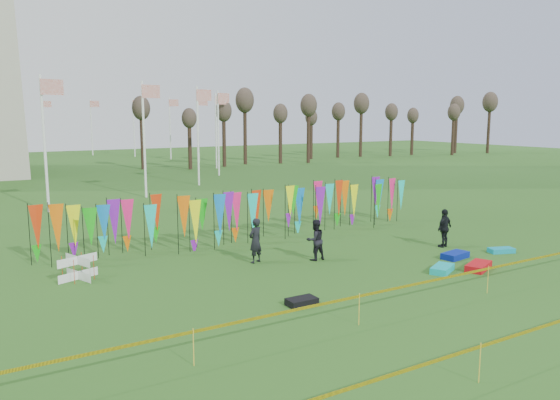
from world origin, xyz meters
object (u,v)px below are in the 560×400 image
box_kite (78,268)px  person_mid (315,240)px  person_left (255,241)px  person_right (444,228)px  kite_bag_turquoise (442,269)px  kite_bag_blue (455,255)px  kite_bag_red (478,266)px  kite_bag_teal (501,250)px  kite_bag_black (302,301)px

box_kite → person_mid: 8.83m
person_left → person_right: (8.26, -1.96, -0.04)m
kite_bag_turquoise → person_left: bearing=138.5°
kite_bag_blue → kite_bag_red: bearing=-108.3°
kite_bag_blue → person_mid: bearing=151.7°
person_right → kite_bag_teal: person_right is taller
kite_bag_red → kite_bag_turquoise: bearing=161.9°
kite_bag_black → kite_bag_teal: size_ratio=0.89×
kite_bag_blue → kite_bag_red: kite_bag_red is taller
kite_bag_teal → kite_bag_blue: bearing=171.8°
person_right → kite_bag_blue: size_ratio=1.43×
person_right → kite_bag_black: size_ratio=1.83×
kite_bag_black → kite_bag_turquoise: bearing=2.7°
kite_bag_black → kite_bag_red: bearing=-1.2°
kite_bag_teal → person_mid: bearing=157.7°
kite_bag_blue → kite_bag_teal: bearing=-8.2°
kite_bag_blue → kite_bag_black: kite_bag_blue is taller
person_right → kite_bag_red: (-1.60, -3.16, -0.72)m
person_mid → kite_bag_red: bearing=137.5°
box_kite → kite_bag_turquoise: box_kite is taller
kite_bag_black → kite_bag_teal: (10.64, 1.06, -0.01)m
person_left → box_kite: bearing=-30.6°
kite_bag_red → kite_bag_teal: bearing=22.8°
kite_bag_black → kite_bag_teal: bearing=5.7°
box_kite → person_left: (6.37, -1.18, 0.45)m
person_mid → kite_bag_turquoise: 4.90m
box_kite → person_right: (14.63, -3.14, 0.41)m
kite_bag_blue → kite_bag_teal: kite_bag_blue is taller
person_left → kite_bag_turquoise: (5.25, -4.65, -0.76)m
box_kite → kite_bag_blue: (13.55, -4.73, -0.31)m
kite_bag_red → person_right: bearing=63.1°
person_right → kite_bag_black: 9.83m
box_kite → kite_bag_teal: 16.73m
person_right → kite_bag_black: bearing=4.8°
kite_bag_teal → person_left: bearing=157.9°
person_mid → kite_bag_teal: person_mid is taller
kite_bag_turquoise → box_kite: bearing=153.4°
kite_bag_blue → kite_bag_turquoise: bearing=-150.1°
kite_bag_turquoise → person_mid: bearing=128.8°
kite_bag_red → kite_bag_teal: size_ratio=1.31×
person_left → kite_bag_teal: (9.56, -3.89, -0.78)m
kite_bag_blue → kite_bag_black: 8.37m
person_mid → kite_bag_black: size_ratio=1.77×
person_left → kite_bag_black: person_left is taller
kite_bag_red → kite_bag_teal: (2.91, 1.22, -0.03)m
person_mid → kite_bag_turquoise: bearing=130.0°
person_left → person_mid: size_ratio=1.08×
kite_bag_blue → person_left: bearing=153.7°
person_right → kite_bag_turquoise: size_ratio=1.43×
person_right → kite_bag_blue: bearing=42.8°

